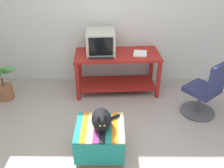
{
  "coord_description": "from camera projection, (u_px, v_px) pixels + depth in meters",
  "views": [
    {
      "loc": [
        0.07,
        -2.08,
        2.23
      ],
      "look_at": [
        0.07,
        0.85,
        0.55
      ],
      "focal_mm": 38.21,
      "sensor_mm": 36.0,
      "label": 1
    }
  ],
  "objects": [
    {
      "name": "ground_plane",
      "position": [
        106.0,
        157.0,
        2.92
      ],
      "size": [
        14.0,
        14.0,
        0.0
      ],
      "primitive_type": "plane",
      "color": "#9E9389"
    },
    {
      "name": "back_wall",
      "position": [
        108.0,
        11.0,
        4.05
      ],
      "size": [
        8.0,
        0.1,
        2.6
      ],
      "primitive_type": "cube",
      "color": "silver",
      "rests_on": "ground_plane"
    },
    {
      "name": "desk",
      "position": [
        117.0,
        66.0,
        4.07
      ],
      "size": [
        1.44,
        0.72,
        0.7
      ],
      "rotation": [
        0.0,
        0.0,
        0.06
      ],
      "color": "maroon",
      "rests_on": "ground_plane"
    },
    {
      "name": "tv_monitor",
      "position": [
        100.0,
        42.0,
        3.9
      ],
      "size": [
        0.49,
        0.52,
        0.37
      ],
      "rotation": [
        0.0,
        0.0,
        0.06
      ],
      "color": "#BCB7A8",
      "rests_on": "desk"
    },
    {
      "name": "keyboard",
      "position": [
        101.0,
        57.0,
        3.81
      ],
      "size": [
        0.4,
        0.15,
        0.02
      ],
      "primitive_type": "cube",
      "rotation": [
        0.0,
        0.0,
        0.01
      ],
      "color": "black",
      "rests_on": "desk"
    },
    {
      "name": "book",
      "position": [
        140.0,
        53.0,
        3.93
      ],
      "size": [
        0.25,
        0.28,
        0.02
      ],
      "primitive_type": "cube",
      "rotation": [
        0.0,
        0.0,
        -0.13
      ],
      "color": "white",
      "rests_on": "desk"
    },
    {
      "name": "ottoman_with_blanket",
      "position": [
        100.0,
        140.0,
        2.9
      ],
      "size": [
        0.57,
        0.57,
        0.4
      ],
      "color": "#7A664C",
      "rests_on": "ground_plane"
    },
    {
      "name": "cat",
      "position": [
        101.0,
        120.0,
        2.75
      ],
      "size": [
        0.36,
        0.4,
        0.26
      ],
      "rotation": [
        0.0,
        0.0,
        0.1
      ],
      "color": "black",
      "rests_on": "ottoman_with_blanket"
    },
    {
      "name": "potted_plant",
      "position": [
        3.0,
        85.0,
        3.94
      ],
      "size": [
        0.43,
        0.37,
        0.6
      ],
      "color": "brown",
      "rests_on": "ground_plane"
    },
    {
      "name": "office_chair",
      "position": [
        205.0,
        92.0,
        3.49
      ],
      "size": [
        0.59,
        0.59,
        0.89
      ],
      "rotation": [
        0.0,
        0.0,
        3.82
      ],
      "color": "#4C4C51",
      "rests_on": "ground_plane"
    },
    {
      "name": "pen",
      "position": [
        144.0,
        52.0,
        3.99
      ],
      "size": [
        0.04,
        0.14,
        0.01
      ],
      "primitive_type": "cylinder",
      "rotation": [
        0.0,
        1.57,
        1.77
      ],
      "color": "#B7B7BC",
      "rests_on": "desk"
    }
  ]
}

